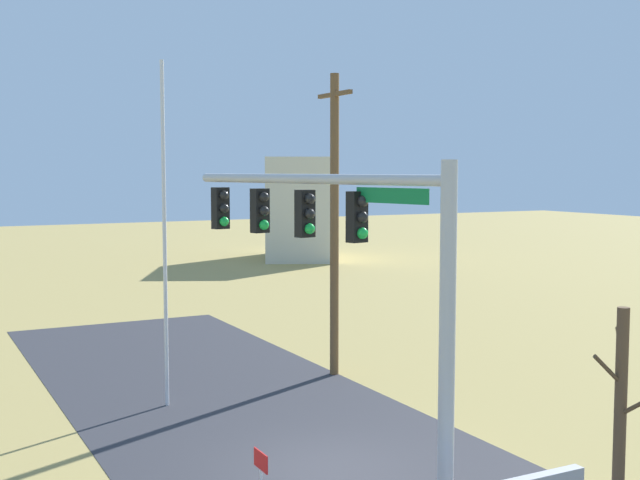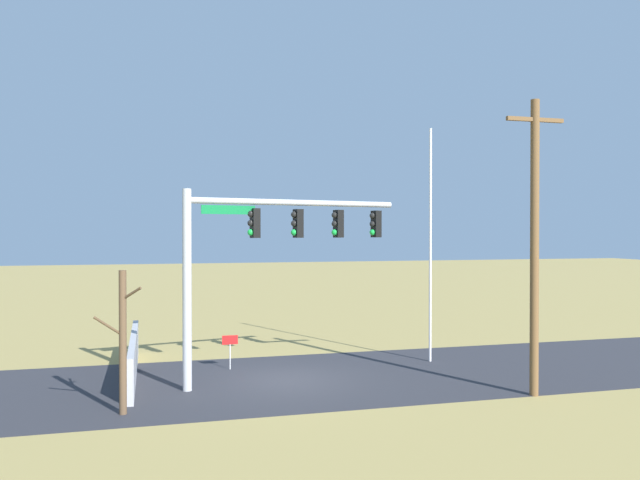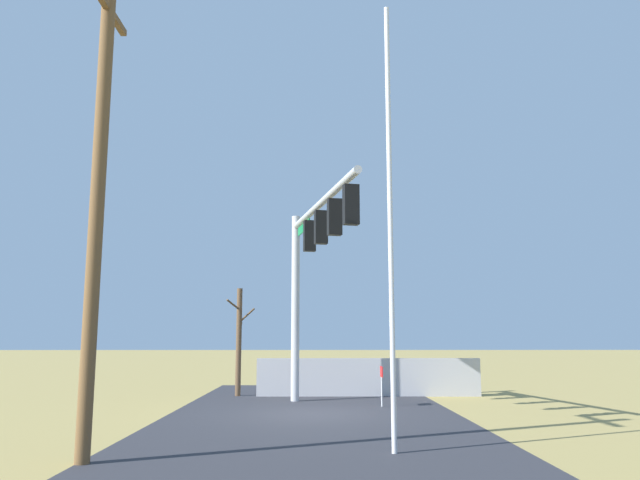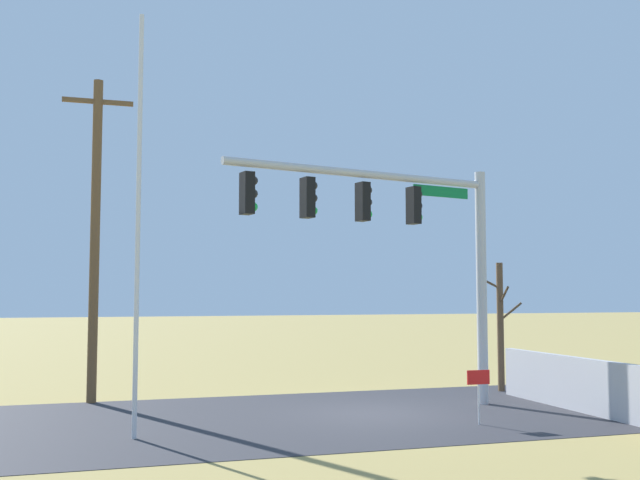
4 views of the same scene
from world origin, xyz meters
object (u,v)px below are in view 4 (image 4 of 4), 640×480
flagpole (138,222)px  open_sign (478,384)px  utility_pole (95,233)px  signal_mast (404,230)px  bare_tree (501,325)px

flagpole → open_sign: flagpole is taller
flagpole → utility_pole: bearing=99.2°
flagpole → utility_pole: utility_pole is taller
flagpole → utility_pole: (-0.87, 5.40, 0.19)m
signal_mast → utility_pole: (-7.54, 3.84, 0.04)m
signal_mast → flagpole: (-6.66, -1.56, -0.15)m
utility_pole → bare_tree: 12.19m
utility_pole → open_sign: bearing=-35.6°
signal_mast → flagpole: bearing=-166.9°
utility_pole → bare_tree: utility_pole is taller
signal_mast → open_sign: bearing=-68.7°
bare_tree → open_sign: bare_tree is taller
signal_mast → open_sign: signal_mast is taller
flagpole → open_sign: size_ratio=7.24×
signal_mast → flagpole: 6.84m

